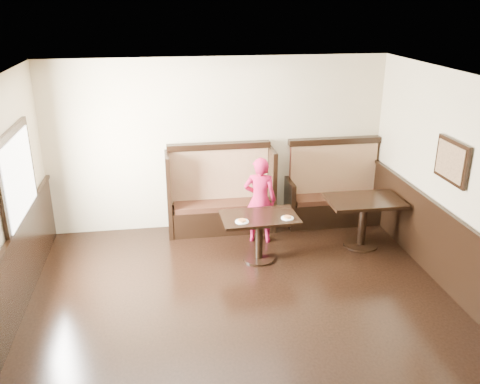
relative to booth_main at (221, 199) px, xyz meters
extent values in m
plane|color=black|center=(0.00, -3.30, -0.53)|extent=(7.00, 7.00, 0.00)
plane|color=#BDAE89|center=(0.00, 0.20, 0.87)|extent=(5.50, 0.00, 5.50)
plane|color=white|center=(0.00, -3.30, 2.27)|extent=(7.00, 7.00, 0.00)
cube|color=black|center=(-2.71, -1.40, 1.02)|extent=(0.05, 1.50, 1.20)
cube|color=white|center=(-2.69, -1.40, 1.02)|extent=(0.01, 1.30, 1.00)
cube|color=black|center=(2.71, -2.10, 1.17)|extent=(0.04, 0.70, 0.55)
cube|color=olive|center=(2.69, -2.10, 1.17)|extent=(0.01, 0.60, 0.45)
cube|color=black|center=(0.00, -0.08, -0.32)|extent=(1.60, 0.50, 0.42)
cube|color=#361C11|center=(0.00, -0.08, -0.07)|extent=(1.54, 0.46, 0.09)
cube|color=#4E0F0F|center=(0.00, 0.13, 0.37)|extent=(1.60, 0.12, 0.92)
cube|color=black|center=(0.00, 0.13, 0.87)|extent=(1.68, 0.16, 0.10)
cube|color=black|center=(-0.84, 0.02, 0.15)|extent=(0.07, 0.72, 1.36)
cube|color=black|center=(0.84, 0.02, 0.15)|extent=(0.07, 0.72, 1.36)
cube|color=black|center=(1.95, -0.08, -0.32)|extent=(1.50, 0.50, 0.42)
cube|color=#361C11|center=(1.95, -0.08, -0.07)|extent=(1.44, 0.46, 0.09)
cube|color=#4E0F0F|center=(1.95, 0.13, 0.37)|extent=(1.50, 0.12, 0.92)
cube|color=black|center=(1.95, 0.13, 0.87)|extent=(1.58, 0.16, 0.10)
cube|color=black|center=(1.16, 0.02, -0.13)|extent=(0.07, 0.72, 0.80)
cube|color=black|center=(2.74, 0.02, -0.13)|extent=(0.07, 0.72, 0.80)
cube|color=black|center=(0.42, -1.16, 0.15)|extent=(1.11, 0.72, 0.05)
cylinder|color=black|center=(0.42, -1.16, -0.20)|extent=(0.11, 0.11, 0.64)
cylinder|color=black|center=(0.42, -1.16, -0.51)|extent=(0.47, 0.47, 0.03)
cube|color=black|center=(2.08, -0.98, 0.23)|extent=(1.13, 0.75, 0.05)
cylinder|color=black|center=(2.08, -0.98, -0.16)|extent=(0.12, 0.12, 0.72)
cylinder|color=black|center=(2.08, -0.98, -0.51)|extent=(0.53, 0.53, 0.03)
imported|color=#A5113A|center=(0.55, -0.56, 0.17)|extent=(0.58, 0.45, 1.39)
cylinder|color=white|center=(0.14, -1.33, 0.18)|extent=(0.19, 0.19, 0.01)
cylinder|color=tan|center=(0.14, -1.33, 0.19)|extent=(0.12, 0.12, 0.02)
cylinder|color=#EABA54|center=(0.14, -1.33, 0.20)|extent=(0.10, 0.10, 0.01)
cylinder|color=white|center=(0.80, -1.31, 0.18)|extent=(0.18, 0.18, 0.01)
cylinder|color=tan|center=(0.80, -1.31, 0.19)|extent=(0.11, 0.11, 0.01)
cylinder|color=#EABA54|center=(0.80, -1.31, 0.20)|extent=(0.10, 0.10, 0.01)
camera|label=1|loc=(-0.91, -7.73, 3.11)|focal=38.00mm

